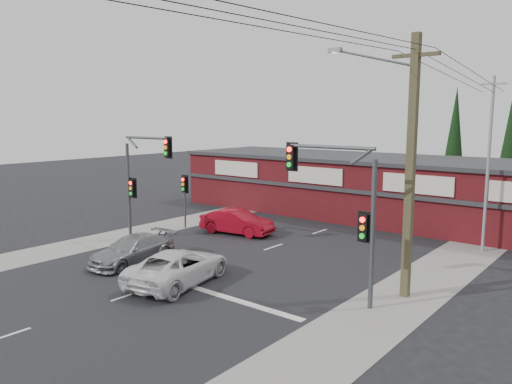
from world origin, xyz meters
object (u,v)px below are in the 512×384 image
Objects in this scene: white_suv at (178,267)px; red_sedan at (237,222)px; silver_suv at (132,250)px; utility_pole at (407,159)px; shop_building at (357,185)px.

white_suv is 9.26m from red_sedan.
utility_pole reaches higher than silver_suv.
silver_suv is 13.31m from utility_pole.
red_sedan is at bearing -75.66° from white_suv.
white_suv is 18.59m from shop_building.
utility_pole is (7.94, 4.48, 4.68)m from white_suv.
shop_building is (2.46, 17.90, 1.47)m from silver_suv.
white_suv is 0.19× the size of shop_building.
red_sedan is at bearing -104.38° from shop_building.
white_suv is 10.25m from utility_pole.
white_suv is at bearing -163.54° from red_sedan.
shop_building is at bearing -23.64° from red_sedan.
white_suv is at bearing -13.18° from silver_suv.
red_sedan is (-4.02, 8.34, 0.02)m from white_suv.
red_sedan is at bearing 86.33° from silver_suv.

